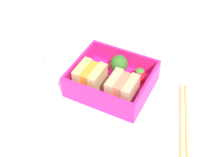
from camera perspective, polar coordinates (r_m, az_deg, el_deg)
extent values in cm
cube|color=silver|center=(70.41, 0.00, -2.16)|extent=(120.00, 120.00, 2.00)
cube|color=#F0218A|center=(69.26, 0.00, -1.24)|extent=(16.84, 14.56, 1.20)
cube|color=#F0218A|center=(63.06, -2.83, -3.56)|extent=(16.84, 0.60, 4.25)
cube|color=#F0218A|center=(72.05, 2.47, 3.83)|extent=(16.84, 0.60, 4.25)
cube|color=#F0218A|center=(65.20, 6.41, -1.82)|extent=(0.60, 13.36, 4.25)
cube|color=#F0218A|center=(70.37, -5.94, 2.42)|extent=(0.60, 13.36, 4.25)
cube|color=tan|center=(63.51, 3.36, -2.42)|extent=(1.82, 5.74, 5.35)
cube|color=#D87259|center=(63.99, 1.87, -1.90)|extent=(1.82, 5.28, 4.92)
cube|color=tan|center=(64.52, 0.41, -1.38)|extent=(1.82, 5.74, 5.35)
cube|color=tan|center=(65.81, -2.63, -0.31)|extent=(1.82, 5.74, 5.35)
cube|color=orange|center=(66.48, -4.01, 0.18)|extent=(1.82, 5.28, 4.92)
cube|color=tan|center=(67.19, -5.36, 0.66)|extent=(1.82, 5.74, 5.35)
sphere|color=red|center=(68.63, 5.04, 0.51)|extent=(3.06, 3.06, 3.06)
cone|color=#40812E|center=(67.39, 5.13, 1.64)|extent=(1.84, 1.84, 0.60)
cylinder|color=#8CC45C|center=(70.56, 1.19, 1.38)|extent=(1.35, 1.35, 1.59)
sphere|color=#326B26|center=(69.09, 1.21, 2.71)|extent=(3.98, 3.98, 3.98)
cylinder|color=orange|center=(71.85, -2.58, 2.05)|extent=(4.79, 3.76, 1.17)
cylinder|color=tan|center=(65.21, 13.51, -7.06)|extent=(6.51, 18.44, 0.70)
cylinder|color=tan|center=(65.07, 12.52, -6.97)|extent=(6.51, 18.44, 0.70)
cylinder|color=white|center=(72.38, -14.28, 2.66)|extent=(5.48, 5.48, 7.01)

